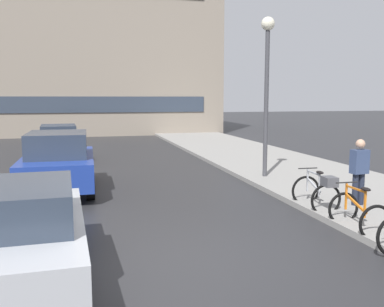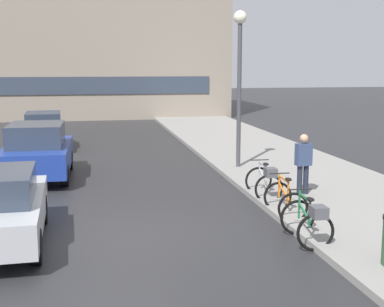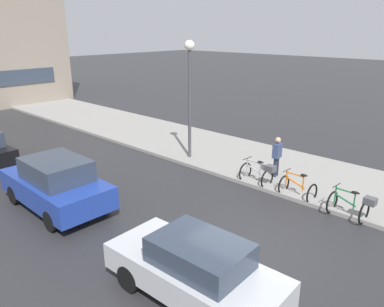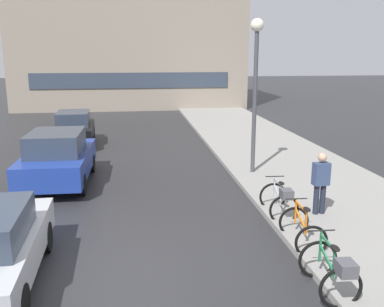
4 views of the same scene
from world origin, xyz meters
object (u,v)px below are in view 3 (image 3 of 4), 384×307
at_px(bicycle_second, 297,188).
at_px(car_silver, 195,269).
at_px(bicycle_third, 259,173).
at_px(pedestrian, 277,156).
at_px(car_blue, 56,184).
at_px(streetlamp, 190,80).
at_px(bicycle_nearest, 352,205).

distance_m(bicycle_second, car_silver, 6.26).
xyz_separation_m(bicycle_second, car_silver, (-6.20, -0.84, 0.36)).
xyz_separation_m(bicycle_third, pedestrian, (0.98, -0.14, 0.47)).
bearing_deg(bicycle_second, car_blue, 137.73).
distance_m(car_blue, streetlamp, 7.00).
bearing_deg(bicycle_second, pedestrian, 54.93).
bearing_deg(bicycle_third, streetlamp, 84.48).
xyz_separation_m(bicycle_second, pedestrian, (1.04, 1.48, 0.58)).
bearing_deg(car_blue, car_silver, -91.66).
bearing_deg(bicycle_third, bicycle_nearest, -94.98).
distance_m(bicycle_nearest, car_blue, 9.42).
xyz_separation_m(car_blue, pedestrian, (7.05, -3.99, 0.12)).
bearing_deg(pedestrian, car_blue, 150.51).
bearing_deg(car_blue, bicycle_second, -42.27).
relative_size(bicycle_third, car_blue, 0.32).
relative_size(car_silver, car_blue, 0.98).
relative_size(bicycle_second, bicycle_third, 0.86).
bearing_deg(bicycle_nearest, pedestrian, 69.43).
bearing_deg(bicycle_second, bicycle_third, 88.05).
relative_size(bicycle_nearest, car_blue, 0.32).
bearing_deg(bicycle_third, bicycle_second, -91.95).
relative_size(bicycle_second, car_blue, 0.28).
bearing_deg(car_silver, bicycle_second, 7.69).
bearing_deg(car_silver, pedestrian, 17.75).
relative_size(car_silver, streetlamp, 0.79).
xyz_separation_m(bicycle_nearest, bicycle_third, (0.31, 3.59, 0.01)).
height_order(bicycle_second, car_blue, car_blue).
relative_size(bicycle_nearest, car_silver, 0.33).
height_order(bicycle_nearest, bicycle_second, bicycle_nearest).
height_order(bicycle_third, streetlamp, streetlamp).
height_order(car_blue, pedestrian, car_blue).
relative_size(bicycle_second, pedestrian, 0.68).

